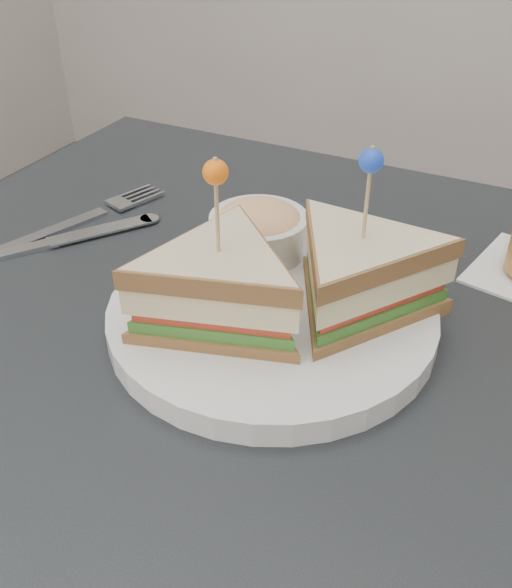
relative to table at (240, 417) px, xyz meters
name	(u,v)px	position (x,y,z in m)	size (l,w,h in m)	color
table	(240,417)	(0.00, 0.00, 0.00)	(0.80, 0.80, 0.75)	black
plate_meal	(282,283)	(0.02, 0.04, 0.12)	(0.33, 0.33, 0.16)	silver
cutlery_fork	(88,217)	(-0.25, 0.12, 0.08)	(0.09, 0.20, 0.01)	silver
cutlery_knife	(57,241)	(-0.24, 0.06, 0.08)	(0.13, 0.17, 0.01)	silver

